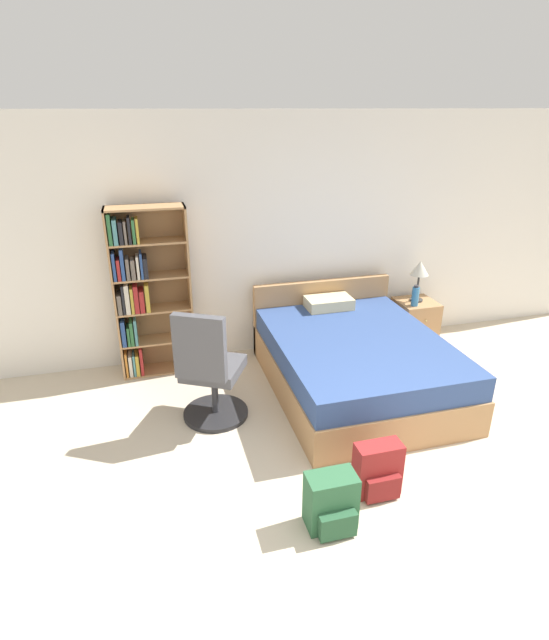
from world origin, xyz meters
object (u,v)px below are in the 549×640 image
Objects in this scene: nightstand at (414,321)px; table_lamp at (420,270)px; bed at (353,360)px; bookshelf at (143,292)px; office_chair at (210,374)px; water_bottle at (415,296)px; backpack_red at (378,471)px; backpack_green at (331,503)px.

nightstand is 0.63m from table_lamp.
bed is 4.10× the size of nightstand.
bookshelf is 1.27m from office_chair.
bookshelf is 2.22m from bed.
bookshelf is at bearing 179.07° from nightstand.
water_bottle is at bearing -131.75° from nightstand.
office_chair is at bearing -159.51° from water_bottle.
office_chair reaches higher than nightstand.
bookshelf is at bearing 176.92° from water_bottle.
office_chair reaches higher than backpack_red.
backpack_green is at bearing -67.35° from office_chair.
bookshelf reaches higher than table_lamp.
water_bottle is 2.64m from backpack_red.
nightstand is at bearing -0.93° from bookshelf.
office_chair is 2.81m from nightstand.
table_lamp is at bearing 52.95° from water_bottle.
bookshelf is 4.26× the size of backpack_red.
water_bottle is (2.50, 0.94, 0.14)m from office_chair.
nightstand reaches higher than backpack_green.
backpack_green is (-2.01, -2.47, -0.06)m from nightstand.
office_chair is 2.79× the size of backpack_green.
table_lamp is 1.18× the size of backpack_red.
table_lamp is at bearing 84.89° from nightstand.
table_lamp is at bearing -0.51° from bookshelf.
office_chair is at bearing 112.65° from backpack_green.
table_lamp is 3.28m from backpack_green.
backpack_red is (-1.57, -2.26, -0.06)m from nightstand.
bed is 5.05× the size of backpack_red.
bed reaches higher than backpack_red.
table_lamp is (0.00, 0.02, 0.63)m from nightstand.
office_chair is 2.28× the size of table_lamp.
table_lamp reaches higher than backpack_red.
water_bottle is 0.62× the size of backpack_green.
nightstand is at bearing 35.46° from bed.
nightstand is (3.10, -0.05, -0.64)m from bookshelf.
bed is 1.52m from backpack_red.
nightstand is 3.18m from backpack_green.
backpack_red is (-1.47, -2.15, -0.43)m from water_bottle.
backpack_red is at bearing -124.53° from table_lamp.
office_chair is 2.18× the size of nightstand.
bed is at bearing 73.52° from backpack_red.
table_lamp reaches higher than backpack_green.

